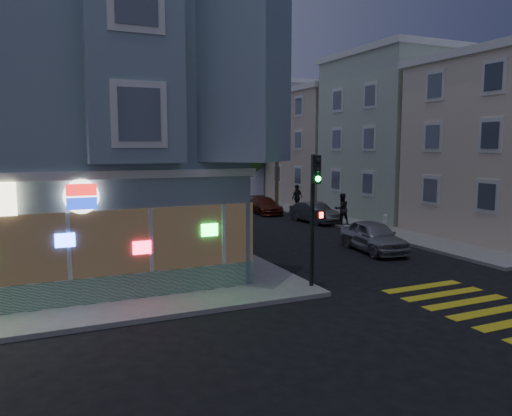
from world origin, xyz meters
TOP-DOWN VIEW (x-y plane):
  - ground at (0.00, 0.00)m, footprint 120.00×120.00m
  - sidewalk_ne at (23.00, 23.00)m, footprint 24.00×42.00m
  - corner_building at (-6.00, 10.98)m, footprint 14.60×14.60m
  - row_house_b at (19.50, 16.00)m, footprint 12.00×8.60m
  - row_house_c at (19.50, 25.00)m, footprint 12.00×8.60m
  - row_house_d at (19.50, 34.00)m, footprint 12.00×8.60m
  - utility_pole at (12.00, 24.00)m, footprint 2.20×0.30m
  - street_tree_near at (12.20, 30.00)m, footprint 3.00×3.00m
  - street_tree_far at (12.20, 38.00)m, footprint 3.00×3.00m
  - pedestrian_a at (11.30, 13.80)m, footprint 0.99×0.81m
  - pedestrian_b at (12.03, 20.68)m, footprint 1.22×0.88m
  - parked_car_a at (8.60, 7.17)m, footprint 2.22×4.38m
  - parked_car_b at (10.70, 15.95)m, footprint 1.74×4.05m
  - parked_car_c at (9.59, 21.15)m, footprint 1.97×4.20m
  - parked_car_d at (8.60, 27.43)m, footprint 2.81×5.27m
  - traffic_signal at (2.82, 2.82)m, footprint 0.56×0.50m
  - fire_hydrant at (12.90, 11.67)m, footprint 0.47×0.27m

SIDE VIEW (x-z plane):
  - ground at x=0.00m, z-range 0.00..0.00m
  - sidewalk_ne at x=23.00m, z-range 0.00..0.15m
  - fire_hydrant at x=12.90m, z-range 0.17..0.98m
  - parked_car_c at x=9.59m, z-range 0.00..1.19m
  - parked_car_b at x=10.70m, z-range 0.00..1.30m
  - parked_car_d at x=8.60m, z-range 0.00..1.41m
  - parked_car_a at x=8.60m, z-range 0.00..1.43m
  - pedestrian_a at x=11.30m, z-range 0.15..2.04m
  - pedestrian_b at x=12.03m, z-range 0.15..2.07m
  - traffic_signal at x=2.82m, z-range 0.93..5.36m
  - street_tree_near at x=12.20m, z-range 1.29..6.59m
  - street_tree_far at x=12.20m, z-range 1.29..6.59m
  - row_house_c at x=19.50m, z-range 0.15..9.15m
  - utility_pole at x=12.00m, z-range 0.30..9.30m
  - row_house_b at x=19.50m, z-range 0.15..10.65m
  - row_house_d at x=19.50m, z-range 0.15..10.65m
  - corner_building at x=-6.00m, z-range 0.12..11.52m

